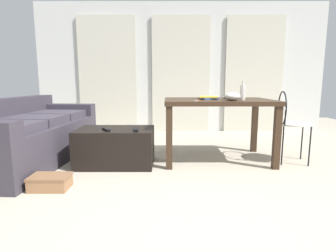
{
  "coord_description": "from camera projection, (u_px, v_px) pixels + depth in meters",
  "views": [
    {
      "loc": [
        -0.24,
        -1.92,
        0.94
      ],
      "look_at": [
        -0.25,
        1.4,
        0.41
      ],
      "focal_mm": 28.87,
      "sensor_mm": 36.0,
      "label": 1
    }
  ],
  "objects": [
    {
      "name": "book_stack",
      "position": [
        209.0,
        98.0,
        3.27
      ],
      "size": [
        0.25,
        0.31,
        0.03
      ],
      "color": "#33519E",
      "rests_on": "craft_table"
    },
    {
      "name": "tv_remote_secondary",
      "position": [
        136.0,
        130.0,
        2.96
      ],
      "size": [
        0.07,
        0.17,
        0.03
      ],
      "primitive_type": "cube",
      "rotation": [
        0.0,
        0.0,
        0.14
      ],
      "color": "black",
      "rests_on": "coffee_table"
    },
    {
      "name": "couch",
      "position": [
        29.0,
        136.0,
        3.24
      ],
      "size": [
        1.02,
        2.1,
        0.76
      ],
      "color": "#38333D",
      "rests_on": "ground"
    },
    {
      "name": "wire_chair",
      "position": [
        288.0,
        118.0,
        3.18
      ],
      "size": [
        0.42,
        0.44,
        0.85
      ],
      "color": "silver",
      "rests_on": "ground"
    },
    {
      "name": "coffee_table",
      "position": [
        116.0,
        147.0,
        3.12
      ],
      "size": [
        0.87,
        0.56,
        0.42
      ],
      "color": "black",
      "rests_on": "ground"
    },
    {
      "name": "shoebox",
      "position": [
        50.0,
        182.0,
        2.42
      ],
      "size": [
        0.34,
        0.23,
        0.13
      ],
      "color": "#996B47",
      "rests_on": "ground"
    },
    {
      "name": "tv_remote_on_table",
      "position": [
        227.0,
        98.0,
        3.41
      ],
      "size": [
        0.1,
        0.19,
        0.02
      ],
      "primitive_type": "cube",
      "rotation": [
        0.0,
        0.0,
        -0.32
      ],
      "color": "#232326",
      "rests_on": "craft_table"
    },
    {
      "name": "ground_plane",
      "position": [
        188.0,
        160.0,
        3.34
      ],
      "size": [
        8.22,
        8.22,
        0.0
      ],
      "primitive_type": "plane",
      "color": "#B2A893"
    },
    {
      "name": "bottle_near",
      "position": [
        243.0,
        92.0,
        3.09
      ],
      "size": [
        0.06,
        0.06,
        0.22
      ],
      "color": "beige",
      "rests_on": "craft_table"
    },
    {
      "name": "wall_back",
      "position": [
        181.0,
        68.0,
        5.23
      ],
      "size": [
        5.5,
        0.1,
        2.44
      ],
      "primitive_type": "cube",
      "color": "silver",
      "rests_on": "ground"
    },
    {
      "name": "craft_table",
      "position": [
        218.0,
        107.0,
        3.27
      ],
      "size": [
        1.28,
        0.88,
        0.75
      ],
      "color": "#382619",
      "rests_on": "ground"
    },
    {
      "name": "tv_remote_primary",
      "position": [
        106.0,
        130.0,
        2.97
      ],
      "size": [
        0.13,
        0.17,
        0.02
      ],
      "primitive_type": "cube",
      "rotation": [
        0.0,
        0.0,
        0.55
      ],
      "color": "black",
      "rests_on": "coffee_table"
    },
    {
      "name": "curtains",
      "position": [
        181.0,
        75.0,
        5.17
      ],
      "size": [
        3.91,
        0.03,
        2.19
      ],
      "color": "beige",
      "rests_on": "ground"
    },
    {
      "name": "scissors",
      "position": [
        198.0,
        101.0,
        2.97
      ],
      "size": [
        0.08,
        0.12,
        0.0
      ],
      "color": "#9EA0A5",
      "rests_on": "craft_table"
    },
    {
      "name": "bowl",
      "position": [
        232.0,
        96.0,
        3.0
      ],
      "size": [
        0.18,
        0.18,
        0.09
      ],
      "primitive_type": "ellipsoid",
      "color": "beige",
      "rests_on": "craft_table"
    }
  ]
}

